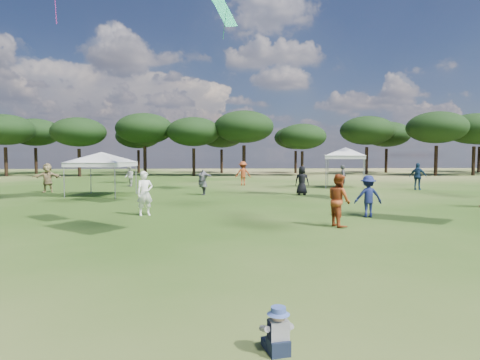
# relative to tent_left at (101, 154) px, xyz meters

# --- Properties ---
(tree_line) EXTENTS (108.78, 17.63, 7.77)m
(tree_line) POSITION_rel_tent_left_xyz_m (9.32, 25.43, 2.95)
(tree_line) COLOR black
(tree_line) RESTS_ON ground
(tent_left) EXTENTS (6.35, 6.35, 2.90)m
(tent_left) POSITION_rel_tent_left_xyz_m (0.00, 0.00, 0.00)
(tent_left) COLOR gray
(tent_left) RESTS_ON ground
(tent_right) EXTENTS (5.41, 5.41, 3.30)m
(tent_right) POSITION_rel_tent_left_xyz_m (16.39, 4.76, 0.39)
(tent_right) COLOR gray
(tent_right) RESTS_ON ground
(toddler) EXTENTS (0.42, 0.46, 0.58)m
(toddler) POSITION_rel_tent_left_xyz_m (7.41, -19.58, -2.22)
(toddler) COLOR black
(toddler) RESTS_ON ground
(festival_crowd) EXTENTS (28.31, 19.56, 1.92)m
(festival_crowd) POSITION_rel_tent_left_xyz_m (6.33, -0.88, -1.60)
(festival_crowd) COLOR #9A3D19
(festival_crowd) RESTS_ON ground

